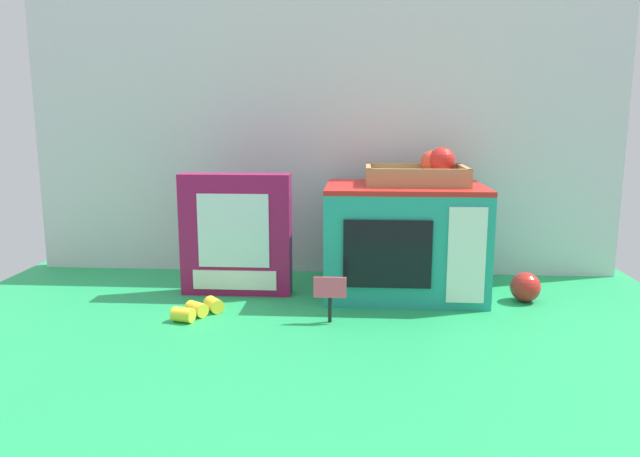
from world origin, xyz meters
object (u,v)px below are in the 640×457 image
Objects in this scene: toy_microwave at (404,240)px; cookie_set_box at (236,235)px; food_groups_crate at (422,173)px; price_sign at (330,292)px; loose_toy_banana at (198,309)px; loose_toy_apple at (525,287)px.

cookie_set_box reaches higher than toy_microwave.
food_groups_crate is 0.41m from price_sign.
loose_toy_banana is (-0.05, -0.18, -0.13)m from cookie_set_box.
cookie_set_box is 0.71m from loose_toy_apple.
food_groups_crate is 0.48m from cookie_set_box.
food_groups_crate is 2.43× the size of price_sign.
loose_toy_apple is at bearing -9.72° from toy_microwave.
toy_microwave is 3.15× the size of loose_toy_banana.
loose_toy_banana is at bearing -105.42° from cookie_set_box.
price_sign is (-0.21, -0.26, -0.23)m from food_groups_crate.
food_groups_crate is at bearing 51.03° from price_sign.
cookie_set_box reaches higher than loose_toy_banana.
loose_toy_apple is at bearing -19.62° from food_groups_crate.
loose_toy_banana is 0.76m from loose_toy_apple.
loose_toy_banana is (-0.51, -0.25, -0.28)m from food_groups_crate.
cookie_set_box is at bearing 74.58° from loose_toy_banana.
cookie_set_box reaches higher than loose_toy_apple.
cookie_set_box is 2.98× the size of price_sign.
cookie_set_box is 0.32m from price_sign.
price_sign reaches higher than loose_toy_apple.
food_groups_crate is 0.63m from loose_toy_banana.
food_groups_crate is 2.00× the size of loose_toy_banana.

